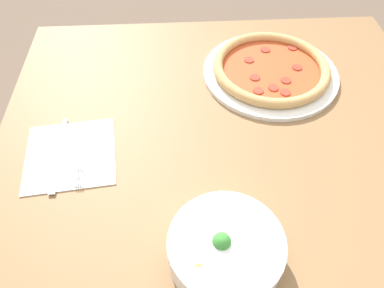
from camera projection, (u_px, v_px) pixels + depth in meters
ground_plane at (214, 284)px, 1.39m from camera, size 8.00×8.00×0.00m
dining_table at (227, 183)px, 0.89m from camera, size 1.05×1.09×0.75m
pizza at (271, 69)px, 0.99m from camera, size 0.36×0.36×0.04m
bowl at (226, 248)px, 0.64m from camera, size 0.20×0.20×0.08m
napkin at (71, 154)px, 0.82m from camera, size 0.21×0.21×0.00m
fork at (84, 152)px, 0.82m from camera, size 0.02×0.18×0.00m
knife at (60, 151)px, 0.82m from camera, size 0.02×0.21×0.01m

